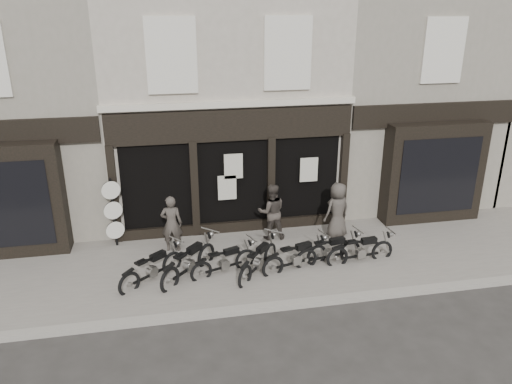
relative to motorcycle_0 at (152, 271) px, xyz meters
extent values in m
plane|color=#2D2B28|center=(2.47, -0.44, -0.38)|extent=(90.00, 90.00, 0.00)
cube|color=slate|center=(2.47, 0.46, -0.32)|extent=(30.00, 4.20, 0.12)
cube|color=gray|center=(2.47, -1.69, -0.32)|extent=(30.00, 0.25, 0.13)
cube|color=#B5AB9B|center=(2.47, 5.56, 3.72)|extent=(7.20, 6.00, 8.20)
cube|color=black|center=(2.47, 2.48, 3.07)|extent=(7.10, 0.18, 0.90)
cube|color=black|center=(2.47, 2.54, 1.12)|extent=(6.50, 0.10, 2.95)
cube|color=black|center=(2.47, 2.47, -0.16)|extent=(7.10, 0.20, 0.44)
cube|color=beige|center=(2.47, 2.51, 3.67)|extent=(7.30, 0.22, 0.18)
cube|color=silver|center=(0.87, 2.51, 5.02)|extent=(1.35, 0.12, 2.00)
cube|color=black|center=(0.87, 2.54, 5.02)|extent=(1.05, 0.06, 1.70)
cube|color=silver|center=(4.07, 2.51, 5.02)|extent=(1.35, 0.12, 2.00)
cube|color=black|center=(4.07, 2.54, 5.02)|extent=(1.05, 0.06, 1.70)
cube|color=black|center=(-0.98, 2.46, 1.17)|extent=(0.22, 0.22, 3.00)
cube|color=black|center=(1.32, 2.46, 1.17)|extent=(0.22, 0.22, 3.00)
cube|color=black|center=(3.62, 2.46, 1.17)|extent=(0.22, 0.22, 3.00)
cube|color=black|center=(5.92, 2.46, 1.17)|extent=(0.22, 0.22, 3.00)
cube|color=beige|center=(2.47, 2.36, 1.87)|extent=(0.55, 0.04, 0.75)
cube|color=beige|center=(4.77, 2.36, 1.62)|extent=(0.55, 0.04, 0.75)
cube|color=beige|center=(2.27, 2.36, 1.22)|extent=(0.55, 0.04, 0.75)
cube|color=gray|center=(-3.88, 5.56, 3.72)|extent=(5.50, 6.00, 8.20)
cube|color=black|center=(-3.88, 2.21, 1.32)|extent=(3.20, 0.70, 3.20)
cube|color=gray|center=(8.82, 5.56, 3.72)|extent=(5.50, 6.00, 8.20)
cube|color=black|center=(8.82, 2.21, 1.32)|extent=(3.20, 0.70, 3.20)
cube|color=black|center=(8.82, 1.86, 1.32)|extent=(2.60, 0.06, 2.40)
cube|color=black|center=(8.82, 2.51, 3.12)|extent=(5.40, 0.16, 0.70)
cube|color=silver|center=(8.82, 2.52, 5.02)|extent=(1.30, 0.10, 1.90)
cube|color=black|center=(8.82, 2.55, 5.02)|extent=(1.00, 0.06, 1.60)
torus|color=black|center=(0.51, 0.41, -0.07)|extent=(0.55, 0.47, 0.64)
torus|color=black|center=(-0.55, -0.45, -0.07)|extent=(0.55, 0.47, 0.64)
cube|color=black|center=(-0.02, -0.02, -0.10)|extent=(0.90, 0.74, 0.06)
cube|color=#999590|center=(-0.01, -0.01, -0.03)|extent=(0.28, 0.27, 0.25)
cube|color=black|center=(0.17, 0.14, 0.33)|extent=(0.44, 0.40, 0.16)
cube|color=black|center=(-0.24, -0.20, 0.37)|extent=(0.34, 0.32, 0.06)
cylinder|color=#999590|center=(0.67, 0.54, 0.56)|extent=(0.37, 0.45, 0.03)
torus|color=black|center=(1.43, 0.60, -0.04)|extent=(0.54, 0.58, 0.70)
torus|color=black|center=(0.43, -0.49, -0.04)|extent=(0.54, 0.58, 0.70)
cube|color=black|center=(0.93, 0.06, -0.08)|extent=(0.86, 0.93, 0.06)
cube|color=#999590|center=(0.94, 0.07, 0.00)|extent=(0.30, 0.31, 0.27)
cube|color=black|center=(1.11, 0.25, 0.39)|extent=(0.45, 0.46, 0.17)
cube|color=black|center=(0.72, -0.17, 0.43)|extent=(0.36, 0.36, 0.06)
cylinder|color=#999590|center=(1.58, 0.77, 0.64)|extent=(0.46, 0.43, 0.04)
torus|color=black|center=(2.44, 0.26, -0.08)|extent=(0.60, 0.29, 0.61)
torus|color=black|center=(1.22, -0.19, -0.08)|extent=(0.60, 0.29, 0.61)
cube|color=black|center=(1.83, 0.03, -0.12)|extent=(1.01, 0.41, 0.05)
cube|color=#999590|center=(1.85, 0.04, -0.05)|extent=(0.26, 0.23, 0.23)
cube|color=black|center=(2.05, 0.11, 0.29)|extent=(0.44, 0.29, 0.15)
cube|color=black|center=(1.58, -0.06, 0.33)|extent=(0.31, 0.26, 0.05)
cylinder|color=#999590|center=(2.62, 0.33, 0.51)|extent=(0.21, 0.50, 0.03)
torus|color=black|center=(3.14, 0.40, -0.07)|extent=(0.47, 0.54, 0.64)
torus|color=black|center=(2.28, -0.65, -0.07)|extent=(0.47, 0.54, 0.64)
cube|color=black|center=(2.71, -0.12, -0.11)|extent=(0.75, 0.89, 0.06)
cube|color=#999590|center=(2.72, -0.11, -0.03)|extent=(0.27, 0.28, 0.24)
cube|color=black|center=(2.87, 0.06, 0.33)|extent=(0.40, 0.43, 0.16)
cube|color=black|center=(2.53, -0.34, 0.36)|extent=(0.32, 0.34, 0.06)
cylinder|color=#999590|center=(3.28, 0.56, 0.55)|extent=(0.44, 0.37, 0.03)
torus|color=black|center=(4.37, 0.08, -0.07)|extent=(0.64, 0.27, 0.64)
torus|color=black|center=(3.07, -0.32, -0.07)|extent=(0.64, 0.27, 0.64)
cube|color=black|center=(3.72, -0.12, -0.10)|extent=(1.08, 0.37, 0.06)
cube|color=#999590|center=(3.74, -0.11, -0.03)|extent=(0.27, 0.23, 0.24)
cube|color=black|center=(3.95, -0.05, 0.33)|extent=(0.46, 0.28, 0.16)
cube|color=black|center=(3.45, -0.20, 0.37)|extent=(0.33, 0.26, 0.06)
cylinder|color=#999590|center=(4.57, 0.14, 0.56)|extent=(0.19, 0.53, 0.03)
torus|color=black|center=(5.36, 0.17, -0.07)|extent=(0.64, 0.20, 0.63)
torus|color=black|center=(4.03, -0.08, -0.07)|extent=(0.64, 0.20, 0.63)
cube|color=black|center=(4.69, 0.05, -0.11)|extent=(1.10, 0.25, 0.06)
cube|color=#999590|center=(4.71, 0.05, -0.03)|extent=(0.25, 0.21, 0.24)
cube|color=black|center=(4.93, 0.09, 0.32)|extent=(0.45, 0.23, 0.16)
cube|color=black|center=(4.42, -0.01, 0.36)|extent=(0.31, 0.23, 0.06)
cylinder|color=#999590|center=(5.56, 0.21, 0.55)|extent=(0.13, 0.54, 0.03)
torus|color=black|center=(6.22, -0.01, -0.07)|extent=(0.64, 0.15, 0.63)
torus|color=black|center=(4.88, -0.15, -0.07)|extent=(0.64, 0.15, 0.63)
cube|color=black|center=(5.55, -0.08, -0.11)|extent=(1.10, 0.16, 0.06)
cube|color=#999590|center=(5.57, -0.08, -0.03)|extent=(0.24, 0.19, 0.24)
cube|color=black|center=(5.79, -0.06, 0.32)|extent=(0.44, 0.20, 0.16)
cube|color=black|center=(5.27, -0.11, 0.36)|extent=(0.30, 0.21, 0.06)
cylinder|color=#999590|center=(6.42, 0.01, 0.54)|extent=(0.09, 0.54, 0.03)
imported|color=#413B35|center=(0.58, 1.55, 0.56)|extent=(0.65, 0.47, 1.64)
imported|color=#3C3530|center=(3.49, 1.78, 0.59)|extent=(0.87, 0.69, 1.70)
imported|color=#423D37|center=(5.43, 1.49, 0.59)|extent=(0.97, 0.79, 1.71)
cylinder|color=black|center=(-1.02, 2.17, -0.35)|extent=(0.34, 0.34, 0.06)
cylinder|color=black|center=(-1.02, 2.17, 0.70)|extent=(0.07, 0.07, 2.17)
cylinder|color=black|center=(-1.02, 2.15, 1.46)|extent=(0.52, 0.20, 0.53)
cylinder|color=silver|center=(-1.02, 2.12, 1.46)|extent=(0.51, 0.17, 0.53)
cylinder|color=black|center=(-1.02, 2.15, 0.85)|extent=(0.52, 0.20, 0.53)
cylinder|color=silver|center=(-1.02, 2.12, 0.85)|extent=(0.51, 0.17, 0.53)
cylinder|color=black|center=(-1.02, 2.15, 0.23)|extent=(0.52, 0.20, 0.53)
cylinder|color=silver|center=(-1.02, 2.12, 0.23)|extent=(0.51, 0.17, 0.53)
camera|label=1|loc=(0.47, -11.37, 6.36)|focal=35.00mm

